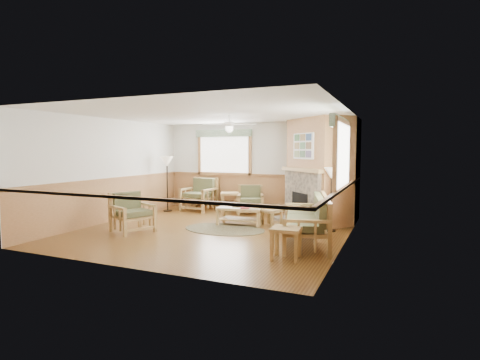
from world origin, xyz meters
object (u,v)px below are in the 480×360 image
at_px(end_table_chairs, 230,202).
at_px(armchair_left, 132,212).
at_px(sofa, 305,220).
at_px(coffee_table, 240,216).
at_px(end_table_sofa, 286,243).
at_px(footstool, 270,217).
at_px(armchair_back_left, 199,194).
at_px(armchair_back_right, 251,200).
at_px(floor_lamp_right, 331,199).
at_px(floor_lamp_left, 167,184).

bearing_deg(end_table_chairs, armchair_left, -105.44).
height_order(sofa, coffee_table, sofa).
relative_size(end_table_sofa, footstool, 1.17).
bearing_deg(end_table_chairs, armchair_back_left, -174.06).
height_order(end_table_chairs, footstool, end_table_chairs).
bearing_deg(armchair_back_left, sofa, -30.73).
relative_size(armchair_back_right, floor_lamp_right, 0.56).
height_order(armchair_back_left, end_table_sofa, armchair_back_left).
bearing_deg(armchair_back_left, end_table_chairs, 9.84).
relative_size(armchair_back_right, armchair_left, 0.92).
height_order(armchair_left, coffee_table, armchair_left).
distance_m(armchair_back_right, end_table_sofa, 4.66).
xyz_separation_m(floor_lamp_left, floor_lamp_right, (5.10, -0.92, -0.10)).
distance_m(floor_lamp_left, floor_lamp_right, 5.18).
xyz_separation_m(armchair_left, footstool, (2.70, 1.93, -0.25)).
distance_m(armchair_back_left, footstool, 3.10).
bearing_deg(floor_lamp_left, armchair_left, -71.86).
bearing_deg(armchair_left, footstool, -30.28).
distance_m(armchair_back_left, end_table_sofa, 5.59).
height_order(armchair_left, footstool, armchair_left).
distance_m(sofa, floor_lamp_right, 1.40).
distance_m(armchair_back_left, armchair_back_right, 1.69).
distance_m(armchair_back_left, armchair_left, 3.27).
bearing_deg(end_table_sofa, coffee_table, 128.12).
bearing_deg(footstool, end_table_sofa, -66.20).
xyz_separation_m(sofa, floor_lamp_right, (0.28, 1.34, 0.26)).
bearing_deg(end_table_chairs, floor_lamp_right, -25.05).
xyz_separation_m(footstool, floor_lamp_left, (-3.60, 0.84, 0.64)).
relative_size(sofa, floor_lamp_right, 1.40).
distance_m(armchair_left, coffee_table, 2.62).
distance_m(sofa, armchair_back_right, 3.68).
xyz_separation_m(armchair_left, floor_lamp_left, (-0.91, 2.76, 0.40)).
distance_m(armchair_back_right, armchair_left, 3.73).
distance_m(armchair_left, floor_lamp_left, 2.94).
bearing_deg(sofa, end_table_chairs, -148.44).
relative_size(armchair_left, footstool, 1.91).
distance_m(armchair_left, end_table_sofa, 3.92).
distance_m(armchair_back_right, end_table_chairs, 0.68).
xyz_separation_m(end_table_chairs, floor_lamp_left, (-1.84, -0.61, 0.55)).
xyz_separation_m(armchair_back_left, floor_lamp_left, (-0.82, -0.50, 0.35)).
bearing_deg(armchair_back_right, end_table_sofa, -82.73).
bearing_deg(armchair_left, coffee_table, -25.18).
distance_m(armchair_back_right, coffee_table, 1.73).
distance_m(coffee_table, floor_lamp_left, 3.14).
xyz_separation_m(armchair_back_right, footstool, (1.10, -1.45, -0.21)).
xyz_separation_m(sofa, armchair_back_right, (-2.31, 2.87, -0.07)).
distance_m(armchair_left, end_table_chairs, 3.50).
bearing_deg(armchair_left, end_table_chairs, 8.77).
relative_size(armchair_left, floor_lamp_left, 0.53).
bearing_deg(end_table_chairs, sofa, -43.89).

